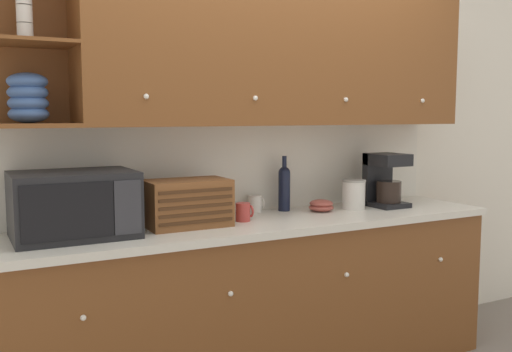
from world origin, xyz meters
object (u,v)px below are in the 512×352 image
(mug_blue_second, at_px, (244,212))
(wine_bottle, at_px, (284,186))
(microwave, at_px, (74,204))
(bread_box, at_px, (187,203))
(storage_canister, at_px, (354,194))
(coffee_maker, at_px, (385,180))
(mug, at_px, (255,204))
(bowl_stack_on_counter, at_px, (321,206))

(mug_blue_second, height_order, wine_bottle, wine_bottle)
(microwave, height_order, wine_bottle, wine_bottle)
(bread_box, height_order, storage_canister, bread_box)
(wine_bottle, distance_m, coffee_maker, 0.66)
(mug, bearing_deg, wine_bottle, -11.10)
(bowl_stack_on_counter, distance_m, storage_canister, 0.23)
(storage_canister, height_order, coffee_maker, coffee_maker)
(mug_blue_second, distance_m, bowl_stack_on_counter, 0.55)
(microwave, distance_m, bread_box, 0.56)
(bowl_stack_on_counter, relative_size, coffee_maker, 0.45)
(mug_blue_second, distance_m, storage_canister, 0.77)
(mug_blue_second, height_order, mug, same)
(microwave, xyz_separation_m, wine_bottle, (1.24, 0.17, -0.01))
(microwave, bearing_deg, mug, 10.70)
(mug_blue_second, distance_m, coffee_maker, 1.01)
(bowl_stack_on_counter, height_order, coffee_maker, coffee_maker)
(mug, relative_size, bowl_stack_on_counter, 0.67)
(bread_box, distance_m, mug, 0.55)
(microwave, bearing_deg, wine_bottle, 7.64)
(wine_bottle, xyz_separation_m, coffee_maker, (0.64, -0.15, 0.02))
(microwave, relative_size, mug_blue_second, 5.59)
(mug, bearing_deg, mug_blue_second, -130.49)
(bread_box, xyz_separation_m, mug_blue_second, (0.32, -0.01, -0.07))
(bowl_stack_on_counter, height_order, storage_canister, storage_canister)
(wine_bottle, bearing_deg, coffee_maker, -12.92)
(bowl_stack_on_counter, bearing_deg, wine_bottle, 146.03)
(storage_canister, bearing_deg, microwave, -179.36)
(bowl_stack_on_counter, xyz_separation_m, storage_canister, (0.22, -0.02, 0.06))
(mug_blue_second, xyz_separation_m, bowl_stack_on_counter, (0.55, 0.06, -0.02))
(bread_box, relative_size, wine_bottle, 1.29)
(mug_blue_second, bearing_deg, coffee_maker, 2.23)
(microwave, bearing_deg, bread_box, -0.88)
(wine_bottle, bearing_deg, bread_box, -165.62)
(coffee_maker, bearing_deg, mug_blue_second, -177.77)
(mug, height_order, storage_canister, storage_canister)
(mug_blue_second, height_order, coffee_maker, coffee_maker)
(mug_blue_second, bearing_deg, bread_box, 178.01)
(microwave, xyz_separation_m, bread_box, (0.56, -0.01, -0.03))
(wine_bottle, relative_size, storage_canister, 1.83)
(wine_bottle, bearing_deg, mug_blue_second, -153.01)
(storage_canister, bearing_deg, bowl_stack_on_counter, 173.49)
(bread_box, relative_size, mug, 4.25)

